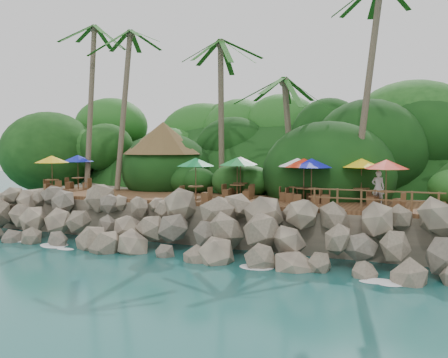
% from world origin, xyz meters
% --- Properties ---
extents(ground, '(140.00, 140.00, 0.00)m').
position_xyz_m(ground, '(0.00, 0.00, 0.00)').
color(ground, '#19514F').
rests_on(ground, ground).
extents(land_base, '(32.00, 25.20, 2.10)m').
position_xyz_m(land_base, '(0.00, 16.00, 1.05)').
color(land_base, gray).
rests_on(land_base, ground).
extents(jungle_hill, '(44.80, 28.00, 15.40)m').
position_xyz_m(jungle_hill, '(0.00, 23.50, 0.00)').
color(jungle_hill, '#143811').
rests_on(jungle_hill, ground).
extents(seawall, '(29.00, 4.00, 2.30)m').
position_xyz_m(seawall, '(0.00, 2.00, 1.15)').
color(seawall, gray).
rests_on(seawall, ground).
extents(terrace, '(26.00, 5.00, 0.20)m').
position_xyz_m(terrace, '(0.00, 6.00, 2.20)').
color(terrace, brown).
rests_on(terrace, land_base).
extents(jungle_foliage, '(44.00, 16.00, 12.00)m').
position_xyz_m(jungle_foliage, '(0.00, 15.00, 0.00)').
color(jungle_foliage, '#143811').
rests_on(jungle_foliage, ground).
extents(foam_line, '(25.20, 0.80, 0.06)m').
position_xyz_m(foam_line, '(0.00, 0.30, 0.03)').
color(foam_line, white).
rests_on(foam_line, ground).
extents(palms, '(31.82, 7.00, 13.17)m').
position_xyz_m(palms, '(0.63, 8.75, 12.03)').
color(palms, brown).
rests_on(palms, ground).
extents(palapa, '(5.46, 5.46, 4.60)m').
position_xyz_m(palapa, '(-6.21, 9.73, 5.79)').
color(palapa, brown).
rests_on(palapa, ground).
extents(dining_clusters, '(22.84, 5.21, 2.34)m').
position_xyz_m(dining_clusters, '(0.73, 6.04, 4.24)').
color(dining_clusters, brown).
rests_on(dining_clusters, terrace).
extents(railing, '(6.10, 0.10, 1.00)m').
position_xyz_m(railing, '(8.56, 3.65, 2.91)').
color(railing, brown).
rests_on(railing, terrace).
extents(waiter, '(0.69, 0.50, 1.74)m').
position_xyz_m(waiter, '(8.41, 6.40, 3.17)').
color(waiter, white).
rests_on(waiter, terrace).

